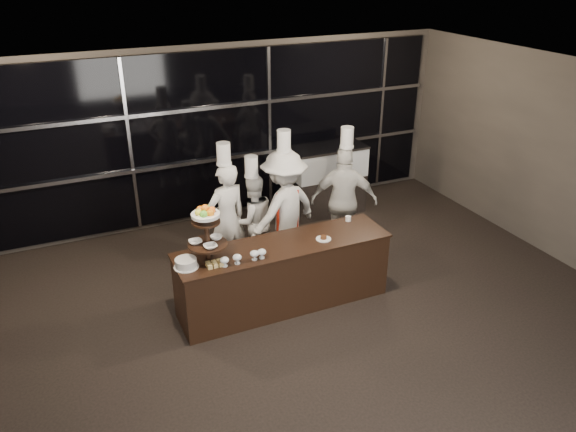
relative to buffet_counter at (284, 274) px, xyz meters
name	(u,v)px	position (x,y,z in m)	size (l,w,h in m)	color
room	(352,282)	(-0.14, -1.93, 1.03)	(10.00, 10.00, 10.00)	black
window_wall	(203,137)	(-0.14, 3.00, 1.04)	(8.60, 0.10, 2.80)	black
buffet_counter	(284,274)	(0.00, 0.00, 0.00)	(2.84, 0.74, 0.92)	black
display_stand	(206,230)	(-1.00, 0.00, 0.87)	(0.48, 0.48, 0.74)	black
compotes	(245,256)	(-0.61, -0.22, 0.54)	(0.59, 0.11, 0.12)	silver
layer_cake	(186,263)	(-1.29, -0.05, 0.51)	(0.30, 0.30, 0.11)	white
pastry_squares	(215,264)	(-0.98, -0.16, 0.48)	(0.19, 0.13, 0.05)	#DFBF6D
small_plate	(324,238)	(0.53, -0.10, 0.47)	(0.20, 0.20, 0.05)	white
chef_cup	(348,219)	(1.10, 0.25, 0.49)	(0.08, 0.08, 0.07)	white
display_case	(328,177)	(1.92, 2.37, 0.22)	(1.33, 0.58, 1.24)	#A5A5AA
chef_a	(227,218)	(-0.38, 1.13, 0.41)	(0.70, 0.55, 2.00)	silver
chef_b	(253,219)	(0.05, 1.24, 0.26)	(0.70, 0.55, 1.71)	white
chef_c	(284,209)	(0.45, 0.98, 0.45)	(1.33, 1.02, 2.11)	silver
chef_d	(344,200)	(1.45, 0.98, 0.42)	(1.09, 0.86, 2.03)	white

